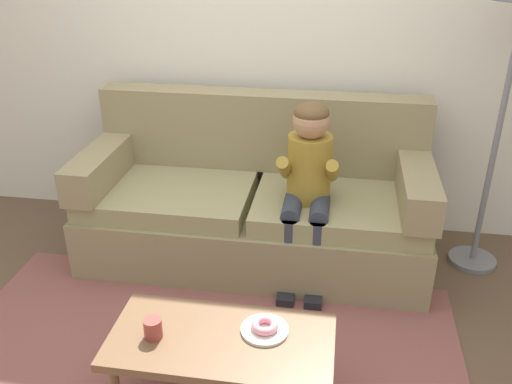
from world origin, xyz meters
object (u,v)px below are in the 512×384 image
Objects in this scene: toy_controller at (147,316)px; person_child at (308,178)px; donut at (265,325)px; couch at (256,204)px; coffee_table at (221,346)px; mug at (153,328)px.

person_child is at bearing 7.78° from toy_controller.
couch is at bearing 100.94° from donut.
donut reaches higher than coffee_table.
couch reaches higher than toy_controller.
couch is 9.52× the size of toy_controller.
coffee_table is 0.21m from donut.
donut is at bearing -59.66° from toy_controller.
donut is 0.95m from toy_controller.
coffee_table is at bearing -87.28° from couch.
toy_controller is (-0.83, -0.59, -0.65)m from person_child.
couch is 1.95× the size of person_child.
toy_controller is at bearing 136.00° from coffee_table.
coffee_table is 4.30× the size of toy_controller.
toy_controller is at bearing -121.10° from couch.
person_child is at bearing 75.95° from coffee_table.
mug is at bearing -116.20° from person_child.
coffee_table is 1.19m from person_child.
coffee_table is at bearing -71.61° from toy_controller.
donut is 0.48m from mug.
donut is at bearing 22.22° from coffee_table.
couch is 1.28m from donut.
couch is 0.99m from toy_controller.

